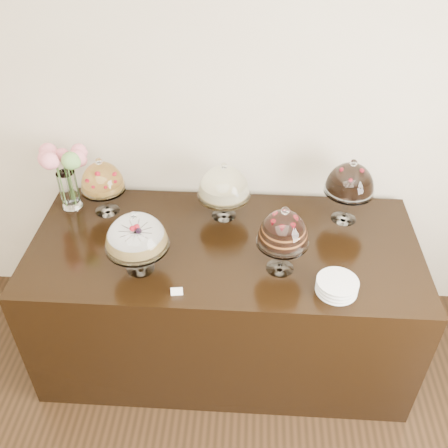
# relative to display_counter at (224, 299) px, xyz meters

# --- Properties ---
(wall_back) EXTENTS (5.00, 0.04, 3.00)m
(wall_back) POSITION_rel_display_counter_xyz_m (-0.25, 0.55, 1.05)
(wall_back) COLOR beige
(wall_back) RESTS_ON ground
(display_counter) EXTENTS (2.20, 1.00, 0.90)m
(display_counter) POSITION_rel_display_counter_xyz_m (0.00, 0.00, 0.00)
(display_counter) COLOR black
(display_counter) RESTS_ON ground
(cake_stand_sugar_sponge) EXTENTS (0.33, 0.33, 0.37)m
(cake_stand_sugar_sponge) POSITION_rel_display_counter_xyz_m (-0.43, -0.23, 0.68)
(cake_stand_sugar_sponge) COLOR white
(cake_stand_sugar_sponge) RESTS_ON display_counter
(cake_stand_choco_layer) EXTENTS (0.27, 0.27, 0.40)m
(cake_stand_choco_layer) POSITION_rel_display_counter_xyz_m (0.31, -0.18, 0.71)
(cake_stand_choco_layer) COLOR white
(cake_stand_choco_layer) RESTS_ON display_counter
(cake_stand_cheesecake) EXTENTS (0.31, 0.31, 0.37)m
(cake_stand_cheesecake) POSITION_rel_display_counter_xyz_m (-0.02, 0.26, 0.67)
(cake_stand_cheesecake) COLOR white
(cake_stand_cheesecake) RESTS_ON display_counter
(cake_stand_dark_choco) EXTENTS (0.29, 0.29, 0.41)m
(cake_stand_dark_choco) POSITION_rel_display_counter_xyz_m (0.70, 0.27, 0.72)
(cake_stand_dark_choco) COLOR white
(cake_stand_dark_choco) RESTS_ON display_counter
(cake_stand_fruit_tart) EXTENTS (0.26, 0.26, 0.37)m
(cake_stand_fruit_tart) POSITION_rel_display_counter_xyz_m (-0.74, 0.27, 0.68)
(cake_stand_fruit_tart) COLOR white
(cake_stand_fruit_tart) RESTS_ON display_counter
(flower_vase) EXTENTS (0.30, 0.31, 0.44)m
(flower_vase) POSITION_rel_display_counter_xyz_m (-0.97, 0.30, 0.73)
(flower_vase) COLOR white
(flower_vase) RESTS_ON display_counter
(plate_stack) EXTENTS (0.20, 0.20, 0.07)m
(plate_stack) POSITION_rel_display_counter_xyz_m (0.59, -0.34, 0.49)
(plate_stack) COLOR white
(plate_stack) RESTS_ON display_counter
(price_card_left) EXTENTS (0.06, 0.02, 0.04)m
(price_card_left) POSITION_rel_display_counter_xyz_m (-0.21, -0.41, 0.47)
(price_card_left) COLOR white
(price_card_left) RESTS_ON display_counter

